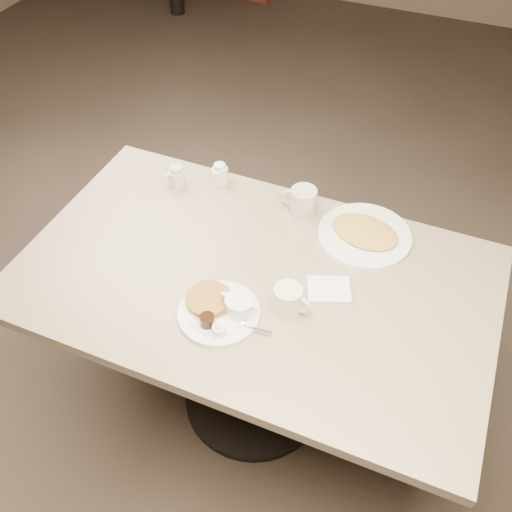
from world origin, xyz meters
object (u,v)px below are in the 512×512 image
at_px(main_plate, 221,309).
at_px(creamer_right, 220,174).
at_px(coffee_mug_near, 289,300).
at_px(diner_table, 254,309).
at_px(creamer_left, 176,177).
at_px(coffee_mug_far, 302,201).
at_px(hash_plate, 365,234).

bearing_deg(main_plate, creamer_right, 115.62).
height_order(main_plate, coffee_mug_near, coffee_mug_near).
distance_m(diner_table, coffee_mug_near, 0.28).
xyz_separation_m(main_plate, creamer_left, (-0.41, 0.49, 0.01)).
height_order(main_plate, creamer_left, creamer_left).
bearing_deg(coffee_mug_far, main_plate, -97.44).
bearing_deg(main_plate, creamer_left, 130.15).
xyz_separation_m(diner_table, hash_plate, (0.28, 0.31, 0.18)).
xyz_separation_m(diner_table, creamer_right, (-0.30, 0.39, 0.21)).
relative_size(main_plate, coffee_mug_near, 2.46).
xyz_separation_m(creamer_left, hash_plate, (0.72, -0.00, -0.02)).
relative_size(main_plate, coffee_mug_far, 2.32).
xyz_separation_m(diner_table, coffee_mug_near, (0.15, -0.09, 0.22)).
bearing_deg(diner_table, coffee_mug_far, 83.50).
bearing_deg(main_plate, coffee_mug_far, 82.56).
xyz_separation_m(coffee_mug_near, hash_plate, (0.13, 0.39, -0.03)).
bearing_deg(diner_table, coffee_mug_near, -29.98).
distance_m(creamer_left, creamer_right, 0.16).
relative_size(coffee_mug_near, hash_plate, 0.34).
relative_size(main_plate, creamer_left, 3.74).
bearing_deg(diner_table, creamer_right, 127.69).
xyz_separation_m(main_plate, hash_plate, (0.31, 0.48, -0.01)).
relative_size(creamer_left, hash_plate, 0.22).
relative_size(coffee_mug_far, hash_plate, 0.36).
relative_size(diner_table, main_plate, 4.88).
bearing_deg(coffee_mug_near, coffee_mug_far, 104.38).
height_order(coffee_mug_near, creamer_left, coffee_mug_near).
xyz_separation_m(creamer_right, hash_plate, (0.58, -0.08, -0.02)).
bearing_deg(creamer_right, coffee_mug_far, -7.42).
xyz_separation_m(diner_table, main_plate, (-0.03, -0.18, 0.19)).
distance_m(diner_table, creamer_right, 0.53).
height_order(coffee_mug_near, hash_plate, coffee_mug_near).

